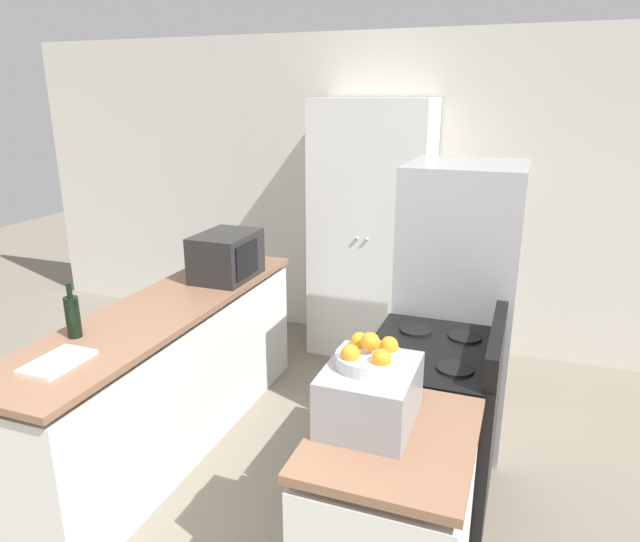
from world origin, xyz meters
The scene contains 11 objects.
wall_back centered at (0.00, 3.39, 1.30)m, with size 7.00×0.06×2.60m.
counter_left centered at (-0.80, 1.30, 0.44)m, with size 0.60×2.40×0.91m.
counter_right centered at (0.80, 0.47, 0.44)m, with size 0.60×0.75×0.91m.
pantry_cabinet centered at (0.00, 3.06, 1.04)m, with size 0.93×0.59×2.08m.
stove centered at (0.82, 1.26, 0.46)m, with size 0.66×0.79×1.07m.
refrigerator centered at (0.83, 2.05, 0.87)m, with size 0.70×0.72×1.73m.
microwave centered at (-0.70, 1.91, 1.06)m, with size 0.35×0.48×0.31m.
wine_bottle centered at (-0.95, 0.76, 1.02)m, with size 0.07×0.07×0.29m.
toaster_oven centered at (0.69, 0.52, 1.02)m, with size 0.34×0.40×0.23m.
fruit_bowl centered at (0.69, 0.53, 1.18)m, with size 0.26×0.26×0.13m.
cutting_board centered at (-0.80, 0.49, 0.92)m, with size 0.20×0.31×0.02m.
Camera 1 is at (1.18, -1.34, 2.11)m, focal length 32.00 mm.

